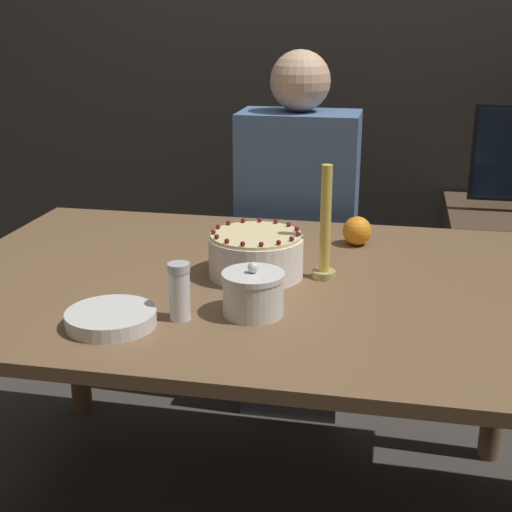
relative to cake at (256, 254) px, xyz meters
name	(u,v)px	position (x,y,z in m)	size (l,w,h in m)	color
wall_behind	(316,31)	(-0.03, 1.38, 0.50)	(8.00, 0.05, 2.60)	#38332D
dining_table	(244,313)	(-0.03, -0.02, -0.15)	(1.53, 1.07, 0.74)	brown
cake	(256,254)	(0.00, 0.00, 0.00)	(0.24, 0.24, 0.12)	white
sugar_bowl	(253,293)	(0.04, -0.24, -0.01)	(0.14, 0.14, 0.12)	silver
sugar_shaker	(180,291)	(-0.11, -0.30, 0.01)	(0.05, 0.05, 0.13)	white
plate_stack	(111,318)	(-0.24, -0.36, -0.04)	(0.19, 0.19, 0.03)	silver
candle	(325,233)	(0.17, 0.01, 0.06)	(0.06, 0.06, 0.28)	tan
orange_fruit_0	(357,231)	(0.23, 0.30, -0.01)	(0.08, 0.08, 0.08)	orange
person_man_blue_shirt	(297,258)	(0.00, 0.71, -0.25)	(0.40, 0.34, 1.26)	#595960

